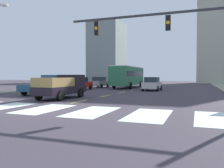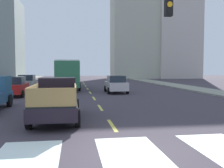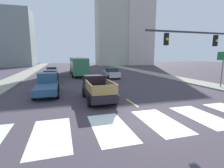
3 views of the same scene
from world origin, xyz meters
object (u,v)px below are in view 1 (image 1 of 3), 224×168
at_px(city_bus, 128,75).
at_px(traffic_signal_gantry, 192,32).
at_px(pickup_dark, 46,85).
at_px(sedan_near_left, 152,84).
at_px(sedan_mid, 80,83).
at_px(sedan_far, 100,82).
at_px(pickup_stakebed, 64,87).

bearing_deg(city_bus, traffic_signal_gantry, -66.13).
bearing_deg(city_bus, pickup_dark, -107.40).
distance_m(city_bus, sedan_near_left, 7.45).
height_order(pickup_dark, city_bus, city_bus).
distance_m(pickup_dark, sedan_near_left, 13.17).
distance_m(sedan_near_left, traffic_signal_gantry, 17.02).
bearing_deg(sedan_mid, sedan_far, 93.40).
xyz_separation_m(pickup_stakebed, sedan_far, (-4.48, 17.87, -0.08)).
distance_m(pickup_dark, sedan_far, 14.56).
relative_size(pickup_dark, sedan_mid, 1.18).
height_order(pickup_dark, sedan_far, pickup_dark).
xyz_separation_m(sedan_mid, traffic_signal_gantry, (14.47, -14.03, 3.42)).
bearing_deg(pickup_dark, city_bus, 74.57).
xyz_separation_m(city_bus, sedan_near_left, (4.83, -5.57, -1.09)).
relative_size(pickup_stakebed, traffic_signal_gantry, 0.47).
relative_size(pickup_dark, city_bus, 0.48).
distance_m(pickup_dark, city_bus, 15.62).
bearing_deg(traffic_signal_gantry, pickup_stakebed, 162.63).
height_order(sedan_mid, sedan_near_left, same).
height_order(pickup_dark, traffic_signal_gantry, traffic_signal_gantry).
height_order(city_bus, traffic_signal_gantry, traffic_signal_gantry).
relative_size(pickup_stakebed, sedan_near_left, 1.18).
distance_m(sedan_mid, sedan_far, 7.01).
xyz_separation_m(sedan_far, sedan_near_left, (9.51, -5.17, 0.00)).
relative_size(pickup_stakebed, pickup_dark, 1.00).
distance_m(pickup_dark, sedan_mid, 7.55).
xyz_separation_m(pickup_dark, city_bus, (4.40, 14.95, 1.03)).
relative_size(city_bus, sedan_mid, 2.45).
relative_size(pickup_dark, traffic_signal_gantry, 0.47).
bearing_deg(pickup_dark, sedan_mid, 91.99).
bearing_deg(sedan_near_left, traffic_signal_gantry, -71.18).
bearing_deg(city_bus, sedan_mid, -122.47).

